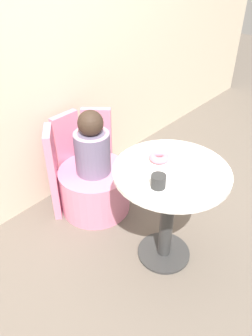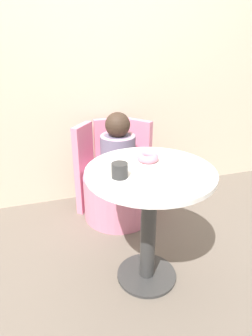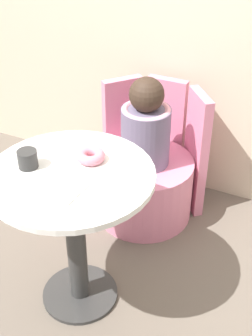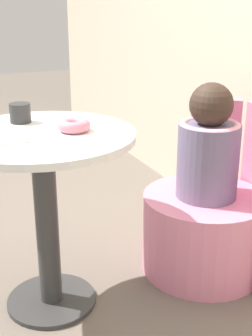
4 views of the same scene
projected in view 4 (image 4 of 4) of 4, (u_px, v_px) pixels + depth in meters
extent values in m
plane|color=#665B51|center=(38.00, 301.00, 1.84)|extent=(12.00, 12.00, 0.00)
cylinder|color=#333333|center=(52.00, 300.00, 1.83)|extent=(0.34, 0.34, 0.02)
cylinder|color=#333333|center=(47.00, 224.00, 1.72)|extent=(0.08, 0.08, 0.65)
cylinder|color=white|center=(41.00, 136.00, 1.61)|extent=(0.65, 0.65, 0.02)
cylinder|color=pink|center=(203.00, 232.00, 2.02)|extent=(0.52, 0.52, 0.34)
cube|color=pink|center=(213.00, 171.00, 2.21)|extent=(0.18, 0.20, 0.70)
cylinder|color=slate|center=(208.00, 161.00, 1.90)|extent=(0.25, 0.25, 0.31)
torus|color=pink|center=(210.00, 127.00, 1.85)|extent=(0.25, 0.25, 0.04)
sphere|color=#38281E|center=(211.00, 105.00, 1.82)|extent=(0.17, 0.17, 0.17)
torus|color=pink|center=(74.00, 126.00, 1.61)|extent=(0.11, 0.11, 0.04)
cylinder|color=#2D2D2D|center=(20.00, 113.00, 1.72)|extent=(0.08, 0.08, 0.07)
cube|color=white|center=(12.00, 138.00, 1.53)|extent=(0.14, 0.14, 0.01)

